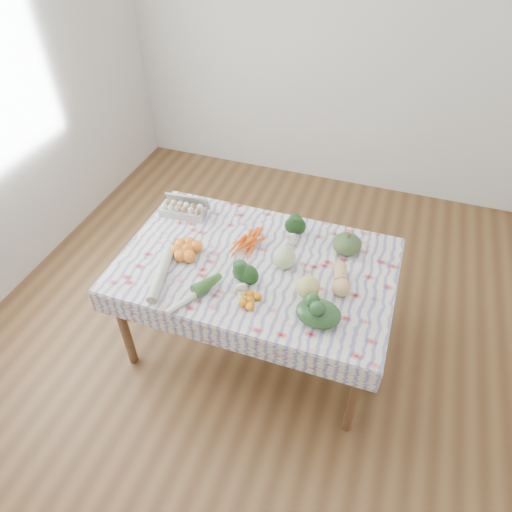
% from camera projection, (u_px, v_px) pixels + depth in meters
% --- Properties ---
extents(ground, '(4.50, 4.50, 0.00)m').
position_uv_depth(ground, '(256.00, 340.00, 3.28)').
color(ground, brown).
rests_on(ground, ground).
extents(wall_back, '(4.00, 0.04, 2.80)m').
position_uv_depth(wall_back, '(342.00, 38.00, 3.90)').
color(wall_back, silver).
rests_on(wall_back, ground).
extents(dining_table, '(1.60, 1.00, 0.75)m').
position_uv_depth(dining_table, '(256.00, 273.00, 2.82)').
color(dining_table, brown).
rests_on(dining_table, ground).
extents(tablecloth, '(1.66, 1.06, 0.01)m').
position_uv_depth(tablecloth, '(256.00, 264.00, 2.77)').
color(tablecloth, white).
rests_on(tablecloth, dining_table).
extents(egg_carton, '(0.32, 0.15, 0.08)m').
position_uv_depth(egg_carton, '(183.00, 211.00, 3.09)').
color(egg_carton, '#ADADA8').
rests_on(egg_carton, tablecloth).
extents(carrot_bunch, '(0.27, 0.26, 0.04)m').
position_uv_depth(carrot_bunch, '(247.00, 244.00, 2.86)').
color(carrot_bunch, '#F6580F').
rests_on(carrot_bunch, tablecloth).
extents(kale_bunch, '(0.15, 0.14, 0.12)m').
position_uv_depth(kale_bunch, '(294.00, 230.00, 2.90)').
color(kale_bunch, '#1B3D18').
rests_on(kale_bunch, tablecloth).
extents(kabocha_squash, '(0.18, 0.18, 0.12)m').
position_uv_depth(kabocha_squash, '(347.00, 244.00, 2.81)').
color(kabocha_squash, '#3F572E').
rests_on(kabocha_squash, tablecloth).
extents(cabbage, '(0.17, 0.17, 0.14)m').
position_uv_depth(cabbage, '(284.00, 258.00, 2.70)').
color(cabbage, '#B5CC8A').
rests_on(cabbage, tablecloth).
extents(butternut_squash, '(0.15, 0.25, 0.11)m').
position_uv_depth(butternut_squash, '(341.00, 279.00, 2.59)').
color(butternut_squash, tan).
rests_on(butternut_squash, tablecloth).
extents(orange_cluster, '(0.25, 0.25, 0.08)m').
position_uv_depth(orange_cluster, '(187.00, 250.00, 2.79)').
color(orange_cluster, orange).
rests_on(orange_cluster, tablecloth).
extents(broccoli, '(0.21, 0.21, 0.12)m').
position_uv_depth(broccoli, '(241.00, 279.00, 2.58)').
color(broccoli, '#204C1E').
rests_on(broccoli, tablecloth).
extents(mandarin_cluster, '(0.19, 0.19, 0.05)m').
position_uv_depth(mandarin_cluster, '(250.00, 299.00, 2.51)').
color(mandarin_cluster, orange).
rests_on(mandarin_cluster, tablecloth).
extents(grapefruit, '(0.15, 0.15, 0.13)m').
position_uv_depth(grapefruit, '(308.00, 287.00, 2.52)').
color(grapefruit, '#C7BD63').
rests_on(grapefruit, tablecloth).
extents(spinach_bag, '(0.27, 0.23, 0.11)m').
position_uv_depth(spinach_bag, '(318.00, 313.00, 2.40)').
color(spinach_bag, '#1B3819').
rests_on(spinach_bag, tablecloth).
extents(daikon, '(0.16, 0.44, 0.06)m').
position_uv_depth(daikon, '(161.00, 274.00, 2.65)').
color(daikon, beige).
rests_on(daikon, tablecloth).
extents(leek, '(0.21, 0.35, 0.04)m').
position_uv_depth(leek, '(194.00, 295.00, 2.54)').
color(leek, silver).
rests_on(leek, tablecloth).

